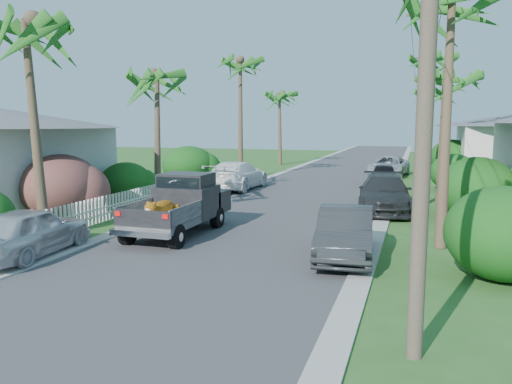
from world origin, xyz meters
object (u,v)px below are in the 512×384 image
(palm_l_d, at_px, (280,94))
(palm_r_b, at_px, (445,76))
(palm_l_c, at_px, (240,61))
(pickup_truck, at_px, (183,204))
(utility_pole_d, at_px, (420,115))
(palm_r_c, at_px, (432,58))
(utility_pole_a, at_px, (427,70))
(utility_pole_b, at_px, (422,105))
(parked_car_rn, at_px, (345,234))
(palm_r_d, at_px, (431,91))
(parked_car_rm, at_px, (384,194))
(palm_l_b, at_px, (156,75))
(utility_pole_c, at_px, (420,112))
(parked_car_rf, at_px, (383,175))
(palm_l_a, at_px, (28,22))
(parked_car_ln, at_px, (29,232))
(parked_car_rd, at_px, (389,166))
(parked_car_lf, at_px, (237,175))

(palm_l_d, relative_size, palm_r_b, 1.07)
(palm_l_c, xyz_separation_m, palm_r_b, (12.60, -7.00, -1.96))
(pickup_truck, bearing_deg, utility_pole_d, 78.28)
(pickup_truck, relative_size, palm_r_c, 0.54)
(utility_pole_a, height_order, utility_pole_b, same)
(palm_l_c, height_order, utility_pole_b, palm_l_c)
(parked_car_rn, relative_size, palm_r_d, 0.53)
(palm_r_b, bearing_deg, parked_car_rm, -127.41)
(palm_l_b, xyz_separation_m, utility_pole_d, (12.40, 31.00, -1.55))
(palm_r_b, bearing_deg, palm_l_b, -167.38)
(palm_l_c, height_order, utility_pole_c, palm_l_c)
(parked_car_rf, height_order, utility_pole_d, utility_pole_d)
(palm_l_b, bearing_deg, palm_l_a, -86.19)
(pickup_truck, distance_m, palm_r_d, 36.12)
(parked_car_rn, distance_m, utility_pole_b, 10.22)
(parked_car_ln, xyz_separation_m, palm_r_b, (11.55, 13.89, 5.23))
(parked_car_rf, bearing_deg, pickup_truck, -113.04)
(palm_r_c, height_order, utility_pole_d, palm_r_c)
(parked_car_rf, relative_size, utility_pole_b, 0.43)
(pickup_truck, relative_size, parked_car_rd, 1.01)
(parked_car_rm, xyz_separation_m, palm_l_c, (-10.23, 10.10, 7.14))
(parked_car_rn, xyz_separation_m, parked_car_lf, (-8.00, 13.03, 0.10))
(palm_l_a, height_order, utility_pole_a, utility_pole_a)
(palm_l_b, xyz_separation_m, utility_pole_a, (12.40, -14.00, -1.55))
(parked_car_rm, height_order, palm_l_d, palm_l_d)
(pickup_truck, xyz_separation_m, parked_car_ln, (-2.75, -4.31, -0.28))
(palm_r_b, bearing_deg, pickup_truck, -132.55)
(utility_pole_b, bearing_deg, utility_pole_a, -90.00)
(parked_car_rd, bearing_deg, palm_l_b, -118.19)
(parked_car_rm, xyz_separation_m, parked_car_lf, (-8.57, 4.88, 0.03))
(palm_l_a, height_order, palm_r_c, palm_r_c)
(palm_l_b, distance_m, utility_pole_d, 33.42)
(parked_car_lf, xyz_separation_m, palm_l_c, (-1.66, 5.21, 7.11))
(parked_car_ln, xyz_separation_m, utility_pole_c, (10.55, 26.89, 3.87))
(parked_car_rd, bearing_deg, palm_r_d, 84.26)
(palm_r_d, bearing_deg, utility_pole_a, -91.23)
(palm_r_b, bearing_deg, utility_pole_d, 92.05)
(parked_car_rf, height_order, palm_l_c, palm_l_c)
(utility_pole_b, bearing_deg, palm_l_c, 142.19)
(parked_car_rn, bearing_deg, parked_car_lf, 116.03)
(parked_car_rn, relative_size, utility_pole_b, 0.48)
(parked_car_ln, distance_m, palm_r_b, 18.81)
(palm_l_a, height_order, utility_pole_d, utility_pole_d)
(utility_pole_c, bearing_deg, pickup_truck, -109.05)
(palm_r_b, bearing_deg, utility_pole_b, -116.57)
(palm_l_d, xyz_separation_m, palm_r_b, (13.10, -19.00, -0.49))
(utility_pole_d, bearing_deg, parked_car_ln, -104.13)
(palm_l_a, bearing_deg, utility_pole_b, 40.28)
(parked_car_rf, relative_size, palm_r_c, 0.41)
(parked_car_lf, distance_m, palm_l_b, 7.58)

